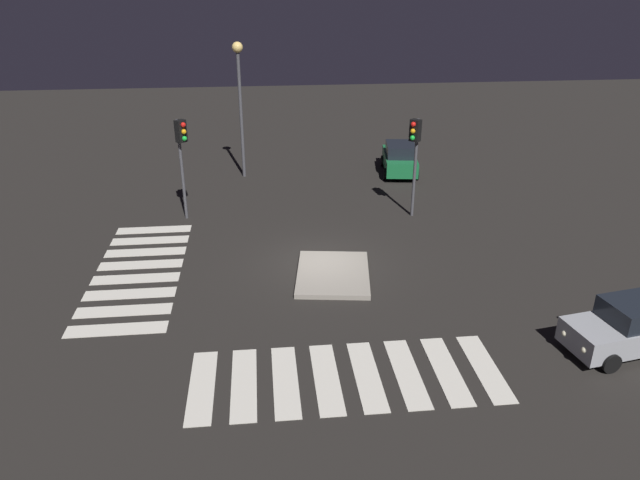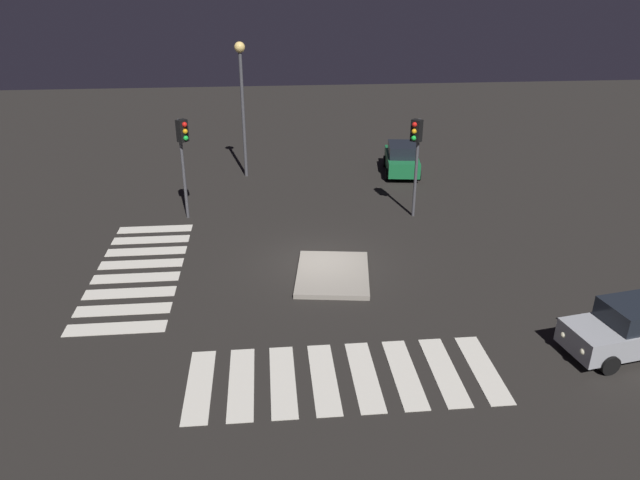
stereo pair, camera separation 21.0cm
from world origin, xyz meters
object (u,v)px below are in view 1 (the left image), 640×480
traffic_light_west (415,144)px  street_lamp (239,86)px  car_green (400,158)px  traffic_light_south (182,145)px  car_silver (630,327)px  traffic_island (333,274)px

traffic_light_west → street_lamp: street_lamp is taller
car_green → traffic_light_south: traffic_light_south is taller
traffic_light_west → car_green: bearing=-141.8°
traffic_light_west → street_lamp: bearing=-84.6°
car_silver → traffic_light_south: (-11.96, -14.09, 2.68)m
traffic_island → street_lamp: size_ratio=0.54×
traffic_island → car_green: (-12.02, 5.29, 0.77)m
car_silver → street_lamp: size_ratio=0.55×
street_lamp → traffic_light_south: bearing=-22.4°
traffic_light_west → car_silver: bearing=65.6°
traffic_light_south → traffic_light_west: traffic_light_south is taller
traffic_light_south → traffic_island: bearing=-3.7°
car_silver → street_lamp: street_lamp is taller
car_green → traffic_light_west: (6.47, -0.96, 2.59)m
car_silver → traffic_light_west: size_ratio=0.86×
traffic_island → street_lamp: 13.73m
car_green → street_lamp: bearing=95.7°
traffic_light_west → street_lamp: 10.45m
car_green → traffic_light_south: size_ratio=0.91×
traffic_light_south → car_silver: bearing=2.8°
traffic_island → car_silver: (5.63, 8.16, 0.71)m
street_lamp → car_silver: bearing=32.8°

